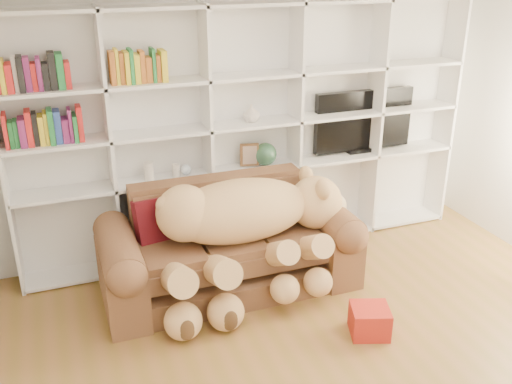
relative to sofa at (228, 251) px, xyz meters
name	(u,v)px	position (x,y,z in m)	size (l,w,h in m)	color
wall_back	(245,113)	(0.45, 0.83, 1.00)	(5.00, 0.02, 2.70)	silver
bookshelf	(226,123)	(0.21, 0.69, 0.96)	(4.43, 0.35, 2.40)	white
sofa	(228,251)	(0.00, 0.00, 0.00)	(2.21, 0.95, 0.93)	brown
teddy_bear	(245,226)	(0.09, -0.19, 0.32)	(1.82, 0.96, 1.06)	#E2A971
throw_pillow	(159,220)	(-0.57, 0.15, 0.32)	(0.40, 0.13, 0.40)	#570F1A
gift_box	(370,321)	(0.82, -1.07, -0.23)	(0.29, 0.27, 0.23)	#AC2316
tv	(363,121)	(1.69, 0.68, 0.83)	(1.08, 0.18, 0.64)	black
picture_frame	(249,155)	(0.43, 0.63, 0.64)	(0.18, 0.03, 0.23)	brown
green_vase	(265,154)	(0.59, 0.63, 0.63)	(0.22, 0.22, 0.22)	#295037
figurine_tall	(149,171)	(-0.54, 0.63, 0.60)	(0.09, 0.09, 0.17)	silver
figurine_short	(176,170)	(-0.30, 0.63, 0.57)	(0.07, 0.07, 0.12)	silver
snow_globe	(186,170)	(-0.20, 0.63, 0.57)	(0.10, 0.10, 0.10)	white
shelf_vase	(251,113)	(0.45, 0.63, 1.05)	(0.16, 0.16, 0.17)	beige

